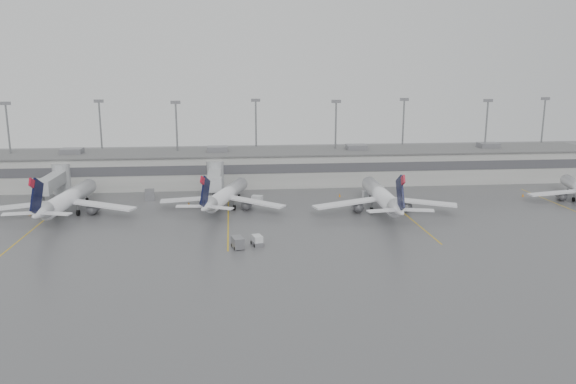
{
  "coord_description": "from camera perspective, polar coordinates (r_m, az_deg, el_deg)",
  "views": [
    {
      "loc": [
        -16.61,
        -81.07,
        28.22
      ],
      "look_at": [
        -5.9,
        24.0,
        5.0
      ],
      "focal_mm": 35.0,
      "sensor_mm": 36.0,
      "label": 1
    }
  ],
  "objects": [
    {
      "name": "jet_bridge_right",
      "position": [
        129.16,
        -7.44,
        1.43
      ],
      "size": [
        4.0,
        17.2,
        7.0
      ],
      "color": "#A0A3A5",
      "rests_on": "ground"
    },
    {
      "name": "cone_c",
      "position": [
        127.09,
        5.27,
        -0.32
      ],
      "size": [
        0.45,
        0.45,
        0.71
      ],
      "primitive_type": "cone",
      "color": "orange",
      "rests_on": "ground"
    },
    {
      "name": "cone_d",
      "position": [
        137.51,
        22.76,
        -0.27
      ],
      "size": [
        0.44,
        0.44,
        0.7
      ],
      "primitive_type": "cone",
      "color": "orange",
      "rests_on": "ground"
    },
    {
      "name": "jet_mid_right",
      "position": [
        113.82,
        9.58,
        -0.44
      ],
      "size": [
        28.91,
        32.43,
        10.49
      ],
      "rotation": [
        0.0,
        0.0,
        -0.04
      ],
      "color": "white",
      "rests_on": "ground"
    },
    {
      "name": "gse_uld_a",
      "position": [
        129.47,
        -20.57,
        -0.59
      ],
      "size": [
        2.98,
        2.51,
        1.79
      ],
      "primitive_type": "cube",
      "rotation": [
        0.0,
        0.0,
        0.38
      ],
      "color": "silver",
      "rests_on": "ground"
    },
    {
      "name": "gse_uld_b",
      "position": [
        120.89,
        -3.16,
        -0.73
      ],
      "size": [
        2.61,
        2.18,
        1.57
      ],
      "primitive_type": "cube",
      "rotation": [
        0.0,
        0.0,
        -0.37
      ],
      "color": "silver",
      "rests_on": "ground"
    },
    {
      "name": "cone_a",
      "position": [
        121.91,
        -24.75,
        -2.0
      ],
      "size": [
        0.4,
        0.4,
        0.63
      ],
      "primitive_type": "cone",
      "color": "orange",
      "rests_on": "ground"
    },
    {
      "name": "gse_loader",
      "position": [
        127.51,
        -13.87,
        -0.27
      ],
      "size": [
        2.52,
        3.6,
        2.09
      ],
      "primitive_type": "cube",
      "rotation": [
        0.0,
        0.0,
        0.13
      ],
      "color": "slate",
      "rests_on": "ground"
    },
    {
      "name": "light_masts",
      "position": [
        146.66,
        0.73,
        6.06
      ],
      "size": [
        142.4,
        8.0,
        20.6
      ],
      "color": "gray",
      "rests_on": "ground"
    },
    {
      "name": "stand_markings",
      "position": [
        110.05,
        3.06,
        -2.47
      ],
      "size": [
        105.25,
        40.0,
        0.01
      ],
      "color": "gold",
      "rests_on": "ground"
    },
    {
      "name": "ground",
      "position": [
        87.43,
        5.49,
        -6.49
      ],
      "size": [
        260.0,
        260.0,
        0.0
      ],
      "primitive_type": "plane",
      "color": "#525254",
      "rests_on": "ground"
    },
    {
      "name": "gse_uld_c",
      "position": [
        126.71,
        8.09,
        -0.24
      ],
      "size": [
        2.32,
        1.67,
        1.54
      ],
      "primitive_type": "cube",
      "rotation": [
        0.0,
        0.0,
        0.1
      ],
      "color": "silver",
      "rests_on": "ground"
    },
    {
      "name": "jet_mid_left",
      "position": [
        115.45,
        -6.4,
        -0.32
      ],
      "size": [
        25.14,
        28.61,
        9.53
      ],
      "rotation": [
        0.0,
        0.0,
        -0.3
      ],
      "color": "white",
      "rests_on": "ground"
    },
    {
      "name": "cone_b",
      "position": [
        120.38,
        -10.04,
        -1.16
      ],
      "size": [
        0.48,
        0.48,
        0.77
      ],
      "primitive_type": "cone",
      "color": "orange",
      "rests_on": "ground"
    },
    {
      "name": "baggage_cart",
      "position": [
        90.86,
        -5.13,
        -5.12
      ],
      "size": [
        2.26,
        3.14,
        1.82
      ],
      "rotation": [
        0.0,
        0.0,
        0.25
      ],
      "color": "slate",
      "rests_on": "ground"
    },
    {
      "name": "baggage_tug",
      "position": [
        92.17,
        -3.14,
        -5.03
      ],
      "size": [
        2.19,
        2.86,
        1.65
      ],
      "rotation": [
        0.0,
        0.0,
        0.25
      ],
      "color": "silver",
      "rests_on": "ground"
    },
    {
      "name": "terminal",
      "position": [
        142.08,
        0.98,
        2.65
      ],
      "size": [
        152.0,
        17.0,
        9.45
      ],
      "color": "#9C9C98",
      "rests_on": "ground"
    },
    {
      "name": "jet_bridge_left",
      "position": [
        134.84,
        -22.48,
        1.04
      ],
      "size": [
        4.0,
        17.2,
        7.0
      ],
      "color": "#A0A3A5",
      "rests_on": "ground"
    },
    {
      "name": "jet_far_left",
      "position": [
        118.37,
        -21.55,
        -0.68
      ],
      "size": [
        28.43,
        31.99,
        10.35
      ],
      "rotation": [
        0.0,
        0.0,
        -0.09
      ],
      "color": "white",
      "rests_on": "ground"
    }
  ]
}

